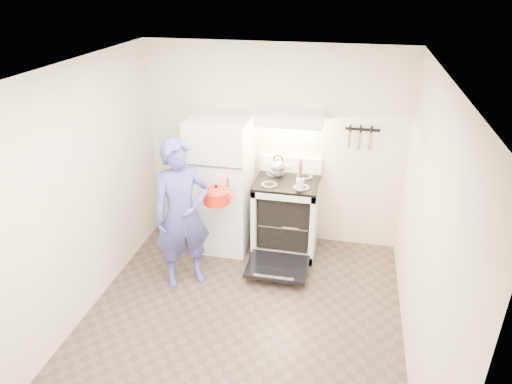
{
  "coord_description": "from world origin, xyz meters",
  "views": [
    {
      "loc": [
        0.91,
        -3.45,
        3.21
      ],
      "look_at": [
        -0.05,
        1.0,
        1.0
      ],
      "focal_mm": 32.0,
      "sensor_mm": 36.0,
      "label": 1
    }
  ],
  "objects_px": {
    "person": "(182,215)",
    "dutch_oven": "(216,197)",
    "refrigerator": "(222,183)",
    "tea_kettle": "(278,165)",
    "stove_body": "(286,217)"
  },
  "relations": [
    {
      "from": "refrigerator",
      "to": "dutch_oven",
      "type": "height_order",
      "value": "refrigerator"
    },
    {
      "from": "refrigerator",
      "to": "tea_kettle",
      "type": "bearing_deg",
      "value": 12.79
    },
    {
      "from": "stove_body",
      "to": "dutch_oven",
      "type": "distance_m",
      "value": 1.03
    },
    {
      "from": "refrigerator",
      "to": "person",
      "type": "distance_m",
      "value": 0.89
    },
    {
      "from": "person",
      "to": "dutch_oven",
      "type": "relative_size",
      "value": 4.53
    },
    {
      "from": "stove_body",
      "to": "tea_kettle",
      "type": "relative_size",
      "value": 3.39
    },
    {
      "from": "refrigerator",
      "to": "stove_body",
      "type": "distance_m",
      "value": 0.9
    },
    {
      "from": "person",
      "to": "refrigerator",
      "type": "bearing_deg",
      "value": 42.83
    },
    {
      "from": "refrigerator",
      "to": "person",
      "type": "bearing_deg",
      "value": -102.51
    },
    {
      "from": "tea_kettle",
      "to": "dutch_oven",
      "type": "distance_m",
      "value": 0.92
    },
    {
      "from": "stove_body",
      "to": "refrigerator",
      "type": "bearing_deg",
      "value": -178.23
    },
    {
      "from": "tea_kettle",
      "to": "dutch_oven",
      "type": "relative_size",
      "value": 0.72
    },
    {
      "from": "dutch_oven",
      "to": "tea_kettle",
      "type": "bearing_deg",
      "value": 50.62
    },
    {
      "from": "person",
      "to": "dutch_oven",
      "type": "height_order",
      "value": "person"
    },
    {
      "from": "refrigerator",
      "to": "person",
      "type": "height_order",
      "value": "person"
    }
  ]
}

